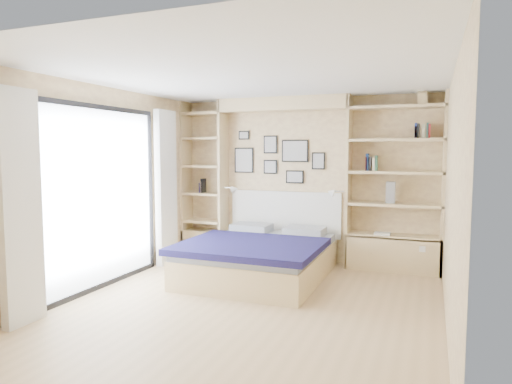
% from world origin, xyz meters
% --- Properties ---
extents(ground, '(4.50, 4.50, 0.00)m').
position_xyz_m(ground, '(0.00, 0.00, 0.00)').
color(ground, tan).
rests_on(ground, ground).
extents(room_shell, '(4.50, 4.50, 4.50)m').
position_xyz_m(room_shell, '(-0.39, 1.52, 1.08)').
color(room_shell, beige).
rests_on(room_shell, ground).
extents(bed, '(1.78, 2.21, 1.07)m').
position_xyz_m(bed, '(-0.31, 1.13, 0.28)').
color(bed, '#D2B886').
rests_on(bed, ground).
extents(photo_gallery, '(1.48, 0.02, 0.82)m').
position_xyz_m(photo_gallery, '(-0.45, 2.22, 1.60)').
color(photo_gallery, black).
rests_on(photo_gallery, ground).
extents(reading_lamps, '(1.92, 0.12, 0.15)m').
position_xyz_m(reading_lamps, '(-0.30, 2.00, 1.10)').
color(reading_lamps, silver).
rests_on(reading_lamps, ground).
extents(shelf_decor, '(3.49, 0.23, 2.03)m').
position_xyz_m(shelf_decor, '(1.09, 2.07, 1.69)').
color(shelf_decor, '#A51E1E').
rests_on(shelf_decor, ground).
extents(deck, '(3.20, 4.00, 0.05)m').
position_xyz_m(deck, '(-3.60, 0.00, 0.00)').
color(deck, '#756956').
rests_on(deck, ground).
extents(deck_chair, '(0.67, 0.84, 0.73)m').
position_xyz_m(deck_chair, '(-3.73, 0.69, 0.35)').
color(deck_chair, tan).
rests_on(deck_chair, ground).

